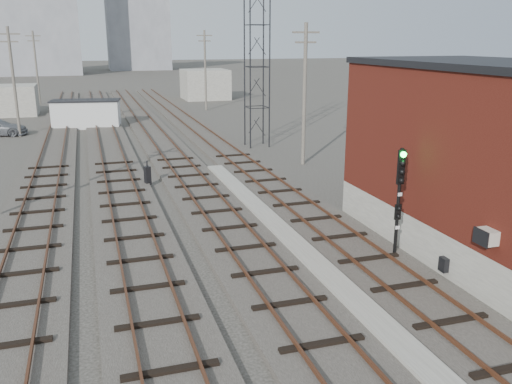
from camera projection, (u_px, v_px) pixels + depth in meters
name	position (u px, v px, depth m)	size (l,w,h in m)	color
ground	(148.00, 110.00, 63.45)	(320.00, 320.00, 0.00)	#282621
track_right	(208.00, 138.00, 44.85)	(3.20, 90.00, 0.39)	#332D28
track_mid_right	(159.00, 140.00, 43.70)	(3.20, 90.00, 0.39)	#332D28
track_mid_left	(108.00, 143.00, 42.56)	(3.20, 90.00, 0.39)	#332D28
track_left	(54.00, 146.00, 41.41)	(3.20, 90.00, 0.39)	#332D28
platform_curb	(296.00, 246.00, 21.31)	(0.90, 28.00, 0.26)	gray
brick_building	(489.00, 158.00, 20.53)	(6.54, 12.20, 7.22)	gray
lattice_tower	(257.00, 46.00, 40.03)	(1.60, 1.60, 15.00)	black
utility_pole_left_b	(13.00, 79.00, 44.78)	(1.80, 0.24, 9.00)	#595147
utility_pole_left_c	(36.00, 66.00, 67.74)	(1.80, 0.24, 9.00)	#595147
utility_pole_right_a	(305.00, 91.00, 34.62)	(1.80, 0.24, 9.00)	#595147
utility_pole_right_b	(205.00, 68.00, 62.18)	(1.80, 0.24, 9.00)	#595147
apartment_left	(27.00, 7.00, 123.09)	(22.00, 14.00, 30.00)	gray
apartment_right	(137.00, 20.00, 144.88)	(16.00, 12.00, 26.00)	gray
shed_right	(205.00, 84.00, 74.68)	(6.00, 6.00, 4.00)	gray
signal_mast	(399.00, 195.00, 19.71)	(0.40, 0.42, 4.24)	gray
switch_stand	(148.00, 175.00, 30.33)	(0.40, 0.40, 1.35)	black
site_trailer	(86.00, 114.00, 50.36)	(6.51, 3.60, 2.60)	silver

